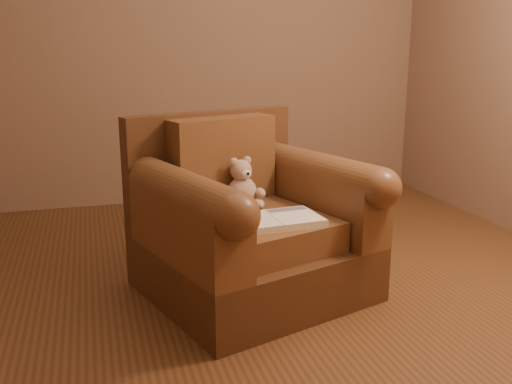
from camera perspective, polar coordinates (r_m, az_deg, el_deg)
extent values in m
plane|color=brown|center=(3.26, 1.32, -9.36)|extent=(4.00, 4.00, 0.00)
cube|color=#846751|center=(4.93, -5.89, 14.76)|extent=(4.00, 0.02, 2.70)
cube|color=#4B2E19|center=(3.13, -0.27, -7.45)|extent=(1.31, 1.28, 0.30)
cube|color=#4B2E19|center=(3.36, -4.55, 2.49)|extent=(1.04, 0.42, 0.65)
cube|color=brown|center=(3.01, 0.28, -3.76)|extent=(0.81, 0.89, 0.16)
cube|color=brown|center=(3.23, -3.37, 3.27)|extent=(0.63, 0.35, 0.47)
cube|color=brown|center=(2.78, -6.93, -3.50)|extent=(0.47, 0.92, 0.34)
cube|color=brown|center=(3.23, 6.47, -0.92)|extent=(0.47, 0.92, 0.34)
cylinder|color=brown|center=(2.73, -7.03, -0.13)|extent=(0.47, 0.92, 0.21)
cylinder|color=brown|center=(3.19, 6.55, 2.01)|extent=(0.47, 0.92, 0.21)
ellipsoid|color=tan|center=(3.14, -1.40, 0.00)|extent=(0.16, 0.15, 0.17)
sphere|color=tan|center=(3.12, -1.51, 2.18)|extent=(0.12, 0.12, 0.12)
ellipsoid|color=tan|center=(3.10, -2.23, 3.01)|extent=(0.05, 0.03, 0.05)
ellipsoid|color=tan|center=(3.14, -0.90, 3.17)|extent=(0.05, 0.03, 0.05)
ellipsoid|color=beige|center=(3.08, -0.97, 1.79)|extent=(0.06, 0.04, 0.05)
sphere|color=black|center=(3.06, -0.79, 1.84)|extent=(0.02, 0.02, 0.02)
ellipsoid|color=tan|center=(3.05, -1.98, -0.46)|extent=(0.05, 0.11, 0.05)
ellipsoid|color=tan|center=(3.12, 0.42, -0.09)|extent=(0.05, 0.11, 0.05)
ellipsoid|color=tan|center=(3.05, -1.17, -1.44)|extent=(0.06, 0.11, 0.05)
ellipsoid|color=tan|center=(3.10, 0.24, -1.20)|extent=(0.06, 0.11, 0.05)
cube|color=beige|center=(2.84, 1.76, -2.90)|extent=(0.49, 0.32, 0.03)
cube|color=white|center=(2.79, -0.45, -2.80)|extent=(0.25, 0.30, 0.00)
cube|color=white|center=(2.88, 3.92, -2.31)|extent=(0.25, 0.30, 0.00)
cube|color=beige|center=(2.83, 1.77, -2.53)|extent=(0.03, 0.28, 0.00)
cube|color=#0F1638|center=(2.77, -1.47, -2.87)|extent=(0.08, 0.11, 0.00)
cube|color=slate|center=(2.96, 3.12, -1.75)|extent=(0.21, 0.07, 0.00)
cylinder|color=gold|center=(4.17, 9.50, -4.03)|extent=(0.28, 0.28, 0.02)
cylinder|color=gold|center=(4.10, 9.64, -0.97)|extent=(0.03, 0.03, 0.45)
cylinder|color=gold|center=(4.04, 9.77, 2.22)|extent=(0.34, 0.34, 0.02)
cylinder|color=gold|center=(4.05, 9.77, 2.06)|extent=(0.03, 0.03, 0.02)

